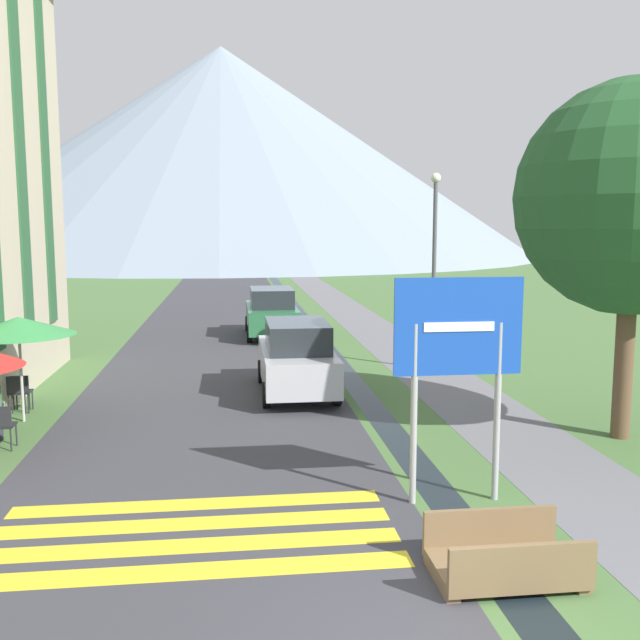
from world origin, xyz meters
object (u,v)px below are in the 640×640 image
parked_car_far (271,312)px  tree_by_path (633,199)px  cafe_chair_far_left (21,390)px  footbridge (505,560)px  cafe_umbrella_middle_green (19,326)px  road_sign (458,351)px  parked_car_near (297,357)px  cafe_chair_far_right (18,390)px  streetlamp (434,256)px  cafe_chair_near_left (2,423)px

parked_car_far → tree_by_path: (6.09, -13.54, 3.73)m
cafe_chair_far_left → footbridge: bearing=-45.5°
cafe_umbrella_middle_green → road_sign: bearing=-34.9°
cafe_umbrella_middle_green → footbridge: bearing=-45.6°
cafe_chair_far_left → tree_by_path: bearing=-13.6°
cafe_chair_far_left → parked_car_near: bearing=11.1°
parked_car_far → cafe_chair_far_right: 11.94m
parked_car_far → cafe_chair_far_left: 11.87m
cafe_chair_far_left → tree_by_path: size_ratio=0.12×
footbridge → streetlamp: (2.54, 12.02, 3.05)m
streetlamp → tree_by_path: (1.84, -6.89, 1.36)m
parked_car_near → road_sign: bearing=-76.4°
cafe_chair_far_right → footbridge: bearing=-63.0°
cafe_chair_far_left → cafe_chair_far_right: size_ratio=1.00×
parked_car_near → tree_by_path: tree_by_path is taller
cafe_chair_far_left → streetlamp: size_ratio=0.15×
cafe_chair_near_left → streetlamp: bearing=13.0°
cafe_chair_far_left → cafe_chair_far_right: 0.07m
parked_car_far → cafe_chair_near_left: size_ratio=5.06×
cafe_chair_far_right → tree_by_path: tree_by_path is taller
road_sign → cafe_chair_far_right: bearing=142.7°
cafe_chair_far_left → cafe_chair_near_left: 2.79m
tree_by_path → road_sign: bearing=-146.8°
parked_car_far → streetlamp: bearing=-57.4°
tree_by_path → parked_car_far: bearing=114.2°
footbridge → streetlamp: bearing=78.0°
cafe_chair_far_right → parked_car_far: bearing=42.8°
footbridge → cafe_chair_far_right: bearing=133.0°
parked_car_near → cafe_chair_far_left: 6.34m
parked_car_far → cafe_chair_far_right: (-6.18, -10.20, -0.40)m
footbridge → cafe_umbrella_middle_green: cafe_umbrella_middle_green is taller
cafe_chair_far_right → cafe_chair_near_left: bearing=-95.7°
cafe_chair_near_left → parked_car_near: bearing=13.9°
cafe_chair_far_right → cafe_umbrella_middle_green: cafe_umbrella_middle_green is taller
road_sign → cafe_chair_far_left: (-7.98, 6.16, -1.80)m
cafe_chair_near_left → streetlamp: 12.08m
footbridge → cafe_chair_far_left: size_ratio=2.00×
cafe_umbrella_middle_green → streetlamp: bearing=22.9°
parked_car_near → parked_car_far: size_ratio=0.99×
streetlamp → tree_by_path: bearing=-75.1°
road_sign → parked_car_near: 7.51m
parked_car_far → cafe_chair_near_left: 14.12m
road_sign → tree_by_path: size_ratio=0.49×
parked_car_near → streetlamp: streetlamp is taller
footbridge → cafe_chair_near_left: bearing=142.1°
cafe_chair_far_right → cafe_chair_far_left: bearing=24.7°
parked_car_near → streetlamp: (4.14, 2.49, 2.37)m
road_sign → parked_car_far: road_sign is taller
road_sign → parked_car_far: size_ratio=0.79×
cafe_umbrella_middle_green → streetlamp: 11.07m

